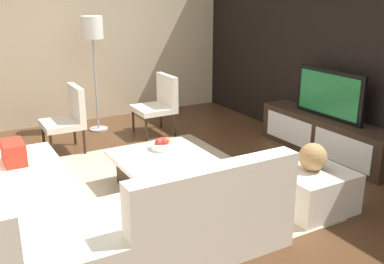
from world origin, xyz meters
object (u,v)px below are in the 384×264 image
(media_console, at_px, (325,136))
(decorative_ball, at_px, (313,157))
(television, at_px, (329,94))
(fruit_bowl, at_px, (163,144))
(ottoman, at_px, (310,189))
(coffee_table, at_px, (162,171))
(accent_chair_near, at_px, (69,115))
(floor_lamp, at_px, (92,35))
(accent_chair_far, at_px, (159,101))
(sectional_couch, at_px, (85,210))

(media_console, relative_size, decorative_ball, 7.53)
(television, bearing_deg, media_console, -90.00)
(fruit_bowl, height_order, decorative_ball, decorative_ball)
(ottoman, relative_size, decorative_ball, 2.60)
(media_console, xyz_separation_m, coffee_table, (-0.10, -2.30, -0.05))
(accent_chair_near, xyz_separation_m, decorative_ball, (2.79, 1.59, 0.04))
(floor_lamp, bearing_deg, ottoman, 15.56)
(accent_chair_far, bearing_deg, sectional_couch, -34.02)
(sectional_couch, relative_size, coffee_table, 2.63)
(television, xyz_separation_m, ottoman, (1.02, -1.24, -0.61))
(ottoman, bearing_deg, sectional_couch, -103.48)
(coffee_table, distance_m, decorative_ball, 1.57)
(floor_lamp, bearing_deg, media_console, 41.52)
(media_console, xyz_separation_m, ottoman, (1.02, -1.24, -0.05))
(television, height_order, ottoman, television)
(television, relative_size, sectional_couch, 0.43)
(coffee_table, distance_m, fruit_bowl, 0.31)
(decorative_ball, bearing_deg, media_console, 129.37)
(media_console, relative_size, ottoman, 2.90)
(ottoman, xyz_separation_m, decorative_ball, (0.00, 0.00, 0.33))
(television, distance_m, sectional_couch, 3.39)
(television, xyz_separation_m, coffee_table, (-0.10, -2.30, -0.60))
(floor_lamp, xyz_separation_m, fruit_bowl, (2.23, 0.02, -1.00))
(floor_lamp, bearing_deg, television, 41.52)
(accent_chair_near, bearing_deg, sectional_couch, -5.24)
(floor_lamp, distance_m, fruit_bowl, 2.44)
(television, bearing_deg, accent_chair_near, -122.14)
(coffee_table, relative_size, accent_chair_near, 1.10)
(floor_lamp, relative_size, ottoman, 2.43)
(television, bearing_deg, floor_lamp, -138.48)
(ottoman, distance_m, accent_chair_far, 2.93)
(sectional_couch, bearing_deg, decorative_ball, 76.52)
(television, xyz_separation_m, accent_chair_far, (-1.90, -1.46, -0.32))
(media_console, xyz_separation_m, sectional_couch, (0.52, -3.31, 0.03))
(accent_chair_near, xyz_separation_m, ottoman, (2.79, 1.59, -0.29))
(coffee_table, xyz_separation_m, floor_lamp, (-2.41, 0.08, 1.23))
(sectional_couch, xyz_separation_m, accent_chair_near, (-2.30, 0.48, 0.21))
(fruit_bowl, distance_m, accent_chair_far, 1.78)
(accent_chair_near, bearing_deg, accent_chair_far, 101.48)
(accent_chair_near, height_order, ottoman, accent_chair_near)
(media_console, relative_size, accent_chair_far, 2.33)
(floor_lamp, distance_m, decorative_ball, 3.76)
(fruit_bowl, bearing_deg, sectional_couch, -54.59)
(television, height_order, floor_lamp, floor_lamp)
(sectional_couch, bearing_deg, fruit_bowl, 125.41)
(sectional_couch, distance_m, floor_lamp, 3.41)
(fruit_bowl, bearing_deg, coffee_table, -29.35)
(ottoman, bearing_deg, fruit_bowl, -143.40)
(accent_chair_near, relative_size, accent_chair_far, 1.00)
(ottoman, height_order, accent_chair_far, accent_chair_far)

